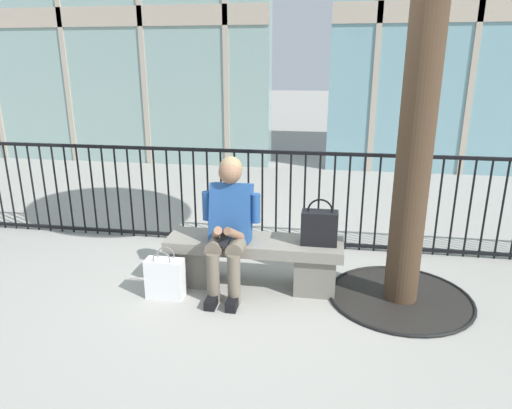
% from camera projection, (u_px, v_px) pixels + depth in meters
% --- Properties ---
extents(ground_plane, '(60.00, 60.00, 0.00)m').
position_uv_depth(ground_plane, '(254.00, 284.00, 4.28)').
color(ground_plane, '#9E9B93').
extents(stone_bench, '(1.60, 0.44, 0.45)m').
position_uv_depth(stone_bench, '(254.00, 257.00, 4.20)').
color(stone_bench, gray).
rests_on(stone_bench, ground).
extents(seated_person_with_phone, '(0.52, 0.66, 1.21)m').
position_uv_depth(seated_person_with_phone, '(229.00, 222.00, 4.00)').
color(seated_person_with_phone, '#6B6051').
rests_on(seated_person_with_phone, ground).
extents(handbag_on_bench, '(0.32, 0.17, 0.42)m').
position_uv_depth(handbag_on_bench, '(319.00, 227.00, 4.00)').
color(handbag_on_bench, black).
rests_on(handbag_on_bench, stone_bench).
extents(shopping_bag, '(0.33, 0.15, 0.45)m').
position_uv_depth(shopping_bag, '(165.00, 278.00, 4.01)').
color(shopping_bag, white).
rests_on(shopping_bag, ground).
extents(plaza_railing, '(9.79, 0.04, 1.08)m').
position_uv_depth(plaza_railing, '(269.00, 198.00, 5.06)').
color(plaza_railing, black).
rests_on(plaza_railing, ground).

